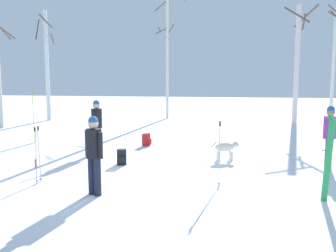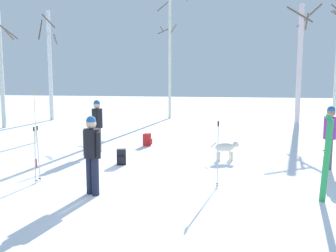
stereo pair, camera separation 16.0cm
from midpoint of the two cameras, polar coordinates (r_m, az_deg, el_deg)
ground_plane at (r=9.62m, az=-1.75°, el=-8.20°), size 60.00×60.00×0.00m
person_0 at (r=8.73m, az=-10.98°, el=-3.40°), size 0.46×0.34×1.72m
person_2 at (r=11.74m, az=21.59°, el=-0.89°), size 0.34×0.52×1.72m
person_3 at (r=13.11m, az=-10.42°, el=0.42°), size 0.34×0.52×1.72m
dog at (r=12.02m, az=7.87°, el=-3.07°), size 0.86×0.41×0.57m
ski_pair_planted_0 at (r=15.56m, az=-18.83°, el=1.13°), size 0.12×0.21×1.87m
ski_pair_planted_1 at (r=8.72m, az=21.29°, el=-4.37°), size 0.18×0.15×1.81m
ski_pair_lying_0 at (r=14.36m, az=20.98°, el=-3.24°), size 0.81×1.67×0.05m
ski_poles_0 at (r=9.22m, az=6.82°, el=-3.75°), size 0.07×0.26×1.53m
ski_poles_1 at (r=10.02m, az=-18.46°, el=-3.67°), size 0.07×0.27×1.36m
backpack_0 at (r=11.52m, az=-7.00°, el=-4.42°), size 0.30×0.33×0.44m
backpack_1 at (r=14.24m, az=-3.39°, el=-1.97°), size 0.32×0.30×0.44m
water_bottle_0 at (r=11.70m, az=-18.61°, el=-5.09°), size 0.06×0.06×0.24m
birch_tree_1 at (r=22.15m, az=-17.01°, el=8.42°), size 0.98×0.94×5.70m
birch_tree_2 at (r=22.08m, az=-0.32°, el=11.21°), size 1.62×1.61×7.50m
birch_tree_3 at (r=20.86m, az=17.64°, el=8.73°), size 1.74×1.76×5.80m
birch_tree_4 at (r=22.71m, az=22.31°, el=8.67°), size 1.24×1.28×5.96m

